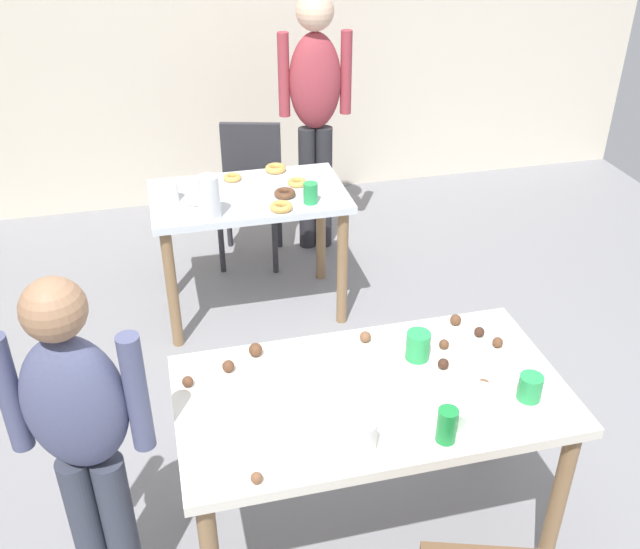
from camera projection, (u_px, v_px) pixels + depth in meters
ground_plane at (347, 507)px, 3.01m from camera, size 6.40×6.40×0.00m
wall_back at (227, 22)px, 4.99m from camera, size 6.40×0.10×2.60m
dining_table_near at (371, 412)px, 2.56m from camera, size 1.36×0.73×0.75m
dining_table_far at (250, 214)px, 3.96m from camera, size 1.05×0.62×0.75m
chair_far_table at (250, 185)px, 4.60m from camera, size 0.49×0.49×0.87m
person_girl_near at (82, 434)px, 2.23m from camera, size 0.45×0.27×1.37m
person_adult_far at (315, 102)px, 4.44m from camera, size 0.45×0.23×1.65m
mixing_bowl at (476, 408)px, 2.37m from camera, size 0.21×0.21×0.07m
soda_can at (447, 425)px, 2.27m from camera, size 0.07×0.07×0.12m
fork_near at (336, 400)px, 2.46m from camera, size 0.17×0.02×0.01m
cup_near_0 at (418, 346)px, 2.64m from camera, size 0.09×0.09×0.11m
cup_near_1 at (364, 436)px, 2.23m from camera, size 0.08×0.08×0.11m
cup_near_2 at (530, 387)px, 2.45m from camera, size 0.08×0.08×0.09m
cake_ball_0 at (444, 344)px, 2.70m from camera, size 0.04×0.04×0.04m
cake_ball_1 at (188, 382)px, 2.52m from camera, size 0.04×0.04×0.04m
cake_ball_2 at (256, 350)px, 2.66m from camera, size 0.05×0.05×0.05m
cake_ball_3 at (365, 337)px, 2.74m from camera, size 0.04×0.04×0.04m
cake_ball_4 at (443, 364)px, 2.60m from camera, size 0.04×0.04×0.04m
cake_ball_5 at (498, 342)px, 2.71m from camera, size 0.04×0.04×0.04m
cake_ball_6 at (483, 386)px, 2.49m from camera, size 0.05×0.05×0.05m
cake_ball_7 at (456, 320)px, 2.83m from camera, size 0.04×0.04×0.04m
cake_ball_8 at (479, 332)px, 2.77m from camera, size 0.04×0.04×0.04m
cake_ball_9 at (257, 478)px, 2.14m from camera, size 0.04×0.04×0.04m
cake_ball_10 at (228, 366)px, 2.59m from camera, size 0.04×0.04×0.04m
pitcher_far at (209, 197)px, 3.59m from camera, size 0.11×0.11×0.22m
cup_far_0 at (171, 191)px, 3.78m from camera, size 0.08×0.08×0.11m
cup_far_1 at (311, 193)px, 3.77m from camera, size 0.08×0.08×0.11m
donut_far_0 at (297, 182)px, 3.98m from camera, size 0.11×0.11×0.03m
donut_far_1 at (275, 168)px, 4.14m from camera, size 0.12×0.12×0.04m
donut_far_2 at (282, 207)px, 3.71m from camera, size 0.12×0.12×0.04m
donut_far_3 at (232, 177)px, 4.04m from camera, size 0.10×0.10×0.03m
donut_far_4 at (197, 199)px, 3.79m from camera, size 0.13×0.13×0.04m
donut_far_5 at (285, 193)px, 3.85m from camera, size 0.12×0.12×0.03m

